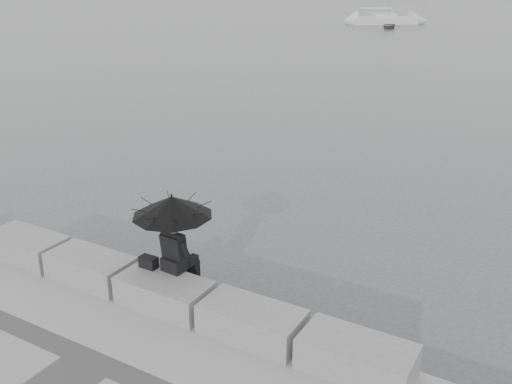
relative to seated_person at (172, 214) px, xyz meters
The scene contains 10 objects.
ground 2.04m from the seated_person, 59.29° to the left, with size 360.00×360.00×0.00m, color #414345.
stone_block_far_left 3.61m from the seated_person, behind, with size 1.60×0.80×0.50m, color slate.
stone_block_left 2.13m from the seated_person, 167.35° to the right, with size 1.60×0.80×0.50m, color slate.
stone_block_centre 1.34m from the seated_person, 82.77° to the right, with size 1.60×0.80×0.50m, color slate.
stone_block_right 2.20m from the seated_person, 11.98° to the right, with size 1.60×0.80×0.50m, color slate.
stone_block_far_right 3.70m from the seated_person, ahead, with size 1.60×0.80×0.50m, color slate.
seated_person is the anchor object (origin of this frame).
bag 1.05m from the seated_person, 159.36° to the right, with size 0.32×0.18×0.20m, color black.
sailboat_left 62.61m from the seated_person, 105.08° to the left, with size 7.35×5.90×12.90m.
dinghy 57.37m from the seated_person, 104.28° to the left, with size 2.99×1.26×0.51m, color slate.
Camera 1 is at (5.49, -6.84, 5.78)m, focal length 40.00 mm.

